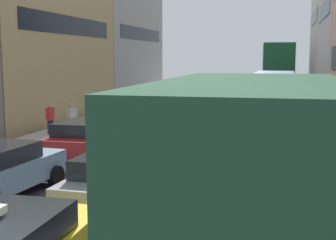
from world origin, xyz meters
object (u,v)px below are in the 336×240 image
object	(u,v)px
coupe_centre_lane_fourth	(192,123)
bus_far_queue_secondary	(277,69)
hatchback_centre_lane_third	(167,143)
bus_mid_queue_primary	(274,91)
sedan_left_lane_third	(85,138)
removalist_box_truck	(254,183)
sedan_centre_lane_second	(119,178)
pedestrian_near_kerb	(72,117)
sedan_right_lane_behind_truck	(264,161)
pedestrian_mid_sidewalk	(50,118)

from	to	relation	value
coupe_centre_lane_fourth	bus_far_queue_secondary	distance (m)	22.68
hatchback_centre_lane_third	bus_mid_queue_primary	xyz separation A→B (m)	(3.40, 14.41, 0.96)
sedan_left_lane_third	bus_mid_queue_primary	bearing A→B (deg)	-25.87
removalist_box_truck	sedan_left_lane_third	distance (m)	11.81
sedan_centre_lane_second	pedestrian_near_kerb	distance (m)	11.77
sedan_right_lane_behind_truck	pedestrian_near_kerb	distance (m)	11.93
sedan_centre_lane_second	sedan_right_lane_behind_truck	bearing A→B (deg)	-48.64
sedan_centre_lane_second	coupe_centre_lane_fourth	distance (m)	10.65
pedestrian_near_kerb	pedestrian_mid_sidewalk	distance (m)	1.06
removalist_box_truck	pedestrian_near_kerb	size ratio (longest dim) A/B	4.66
sedan_centre_lane_second	hatchback_centre_lane_third	xyz separation A→B (m)	(-0.01, 5.19, 0.00)
bus_mid_queue_primary	pedestrian_near_kerb	size ratio (longest dim) A/B	6.34
bus_mid_queue_primary	coupe_centre_lane_fourth	bearing A→B (deg)	158.67
sedan_centre_lane_second	removalist_box_truck	bearing A→B (deg)	-136.69
sedan_left_lane_third	coupe_centre_lane_fourth	xyz separation A→B (m)	(3.15, 5.21, 0.00)
hatchback_centre_lane_third	sedan_right_lane_behind_truck	world-z (taller)	same
sedan_left_lane_third	sedan_right_lane_behind_truck	bearing A→B (deg)	-110.30
bus_far_queue_secondary	pedestrian_mid_sidewalk	world-z (taller)	bus_far_queue_secondary
pedestrian_near_kerb	removalist_box_truck	bearing A→B (deg)	-158.20
sedan_centre_lane_second	bus_far_queue_secondary	world-z (taller)	bus_far_queue_secondary
bus_mid_queue_primary	pedestrian_near_kerb	distance (m)	13.44
removalist_box_truck	bus_far_queue_secondary	world-z (taller)	bus_far_queue_secondary
removalist_box_truck	coupe_centre_lane_fourth	xyz separation A→B (m)	(-3.83, 14.67, -1.18)
removalist_box_truck	pedestrian_near_kerb	world-z (taller)	removalist_box_truck
pedestrian_mid_sidewalk	bus_mid_queue_primary	bearing A→B (deg)	-116.33
coupe_centre_lane_fourth	sedan_right_lane_behind_truck	distance (m)	8.52
sedan_left_lane_third	pedestrian_mid_sidewalk	size ratio (longest dim) A/B	2.60
sedan_centre_lane_second	bus_mid_queue_primary	xyz separation A→B (m)	(3.39, 19.60, 0.96)
sedan_right_lane_behind_truck	coupe_centre_lane_fourth	bearing A→B (deg)	27.07
pedestrian_near_kerb	bus_far_queue_secondary	bearing A→B (deg)	-35.06
sedan_right_lane_behind_truck	pedestrian_mid_sidewalk	world-z (taller)	pedestrian_mid_sidewalk
removalist_box_truck	sedan_right_lane_behind_truck	xyz separation A→B (m)	(-0.13, 6.99, -1.18)
removalist_box_truck	sedan_right_lane_behind_truck	bearing A→B (deg)	0.29
bus_mid_queue_primary	pedestrian_near_kerb	xyz separation A→B (m)	(-9.45, -9.52, -0.81)
hatchback_centre_lane_third	pedestrian_near_kerb	size ratio (longest dim) A/B	2.64
removalist_box_truck	bus_mid_queue_primary	size ratio (longest dim) A/B	0.74
hatchback_centre_lane_third	removalist_box_truck	bearing A→B (deg)	-155.89
sedan_centre_lane_second	bus_mid_queue_primary	bearing A→B (deg)	-8.63
sedan_centre_lane_second	bus_mid_queue_primary	distance (m)	19.92
coupe_centre_lane_fourth	removalist_box_truck	bearing A→B (deg)	-168.55
sedan_centre_lane_second	pedestrian_mid_sidewalk	xyz separation A→B (m)	(-7.07, 9.72, 0.15)
removalist_box_truck	pedestrian_mid_sidewalk	xyz separation A→B (m)	(-10.71, 13.75, -1.03)
sedan_left_lane_third	sedan_right_lane_behind_truck	world-z (taller)	same
sedan_right_lane_behind_truck	removalist_box_truck	bearing A→B (deg)	-177.58
sedan_right_lane_behind_truck	hatchback_centre_lane_third	bearing A→B (deg)	59.09
hatchback_centre_lane_third	sedan_right_lane_behind_truck	xyz separation A→B (m)	(3.52, -2.22, 0.00)
sedan_left_lane_third	coupe_centre_lane_fourth	bearing A→B (deg)	-31.63
hatchback_centre_lane_third	coupe_centre_lane_fourth	distance (m)	5.46
coupe_centre_lane_fourth	bus_mid_queue_primary	world-z (taller)	bus_mid_queue_primary
bus_mid_queue_primary	bus_far_queue_secondary	world-z (taller)	bus_far_queue_secondary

